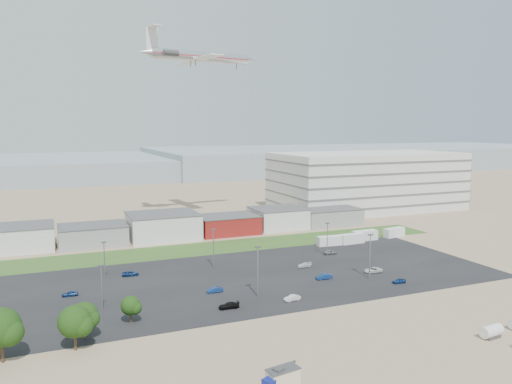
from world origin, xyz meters
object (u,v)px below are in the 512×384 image
telehandler (275,379)px  parked_car_9 (130,273)px  parked_car_8 (330,252)px  parked_car_12 (304,265)px  portable_shed (283,377)px  airliner (201,56)px  parked_car_1 (324,277)px  storage_tank_nw (491,331)px  parked_car_4 (215,290)px  parked_car_3 (229,305)px  parked_car_2 (399,281)px  box_trailer_a (329,241)px  parked_car_0 (373,270)px  parked_car_5 (70,294)px  parked_car_13 (292,298)px  parked_car_10 (79,328)px

telehandler → parked_car_9: telehandler is taller
parked_car_8 → parked_car_12: 15.54m
telehandler → parked_car_9: bearing=75.6°
portable_shed → airliner: bearing=69.3°
parked_car_1 → parked_car_8: 23.84m
airliner → portable_shed: bearing=-109.5°
storage_tank_nw → parked_car_4: 54.98m
parked_car_1 → parked_car_9: bearing=-112.4°
portable_shed → parked_car_3: (2.93, 31.08, -0.58)m
telehandler → storage_tank_nw: bearing=-22.8°
telehandler → parked_car_2: telehandler is taller
portable_shed → box_trailer_a: 85.73m
portable_shed → telehandler: bearing=-172.6°
parked_car_0 → parked_car_4: 41.11m
parked_car_4 → parked_car_5: (-29.53, 9.62, -0.02)m
portable_shed → parked_car_12: 60.27m
parked_car_8 → parked_car_12: (-12.91, -8.64, -0.09)m
parked_car_2 → parked_car_13: (-28.28, -1.01, 0.04)m
airliner → parked_car_8: size_ratio=12.60×
parked_car_0 → parked_car_10: (-69.95, -10.35, -0.01)m
parked_car_0 → parked_car_10: bearing=-75.2°
parked_car_2 → parked_car_8: bearing=-173.8°
parked_car_5 → airliner: bearing=148.3°
parked_car_4 → parked_car_9: size_ratio=0.89×
parked_car_5 → parked_car_8: 70.66m
box_trailer_a → parked_car_2: box_trailer_a is taller
parked_car_2 → telehandler: bearing=-51.5°
parked_car_4 → parked_car_12: size_ratio=0.93×
parked_car_5 → parked_car_9: 17.53m
telehandler → storage_tank_nw: size_ratio=1.58×
airliner → parked_car_1: size_ratio=11.94×
parked_car_4 → parked_car_10: (-28.85, -11.14, 0.05)m
parked_car_5 → parked_car_10: bearing=5.0°
box_trailer_a → parked_car_10: (-74.91, -39.67, -0.81)m
portable_shed → parked_car_3: bearing=75.5°
portable_shed → storage_tank_nw: storage_tank_nw is taller
portable_shed → parked_car_0: 60.31m
portable_shed → parked_car_4: 41.64m
parked_car_5 → parked_car_13: bearing=67.2°
parked_car_10 → parked_car_9: bearing=-31.5°
parked_car_3 → parked_car_5: 35.30m
portable_shed → parked_car_12: (31.02, 51.67, -0.64)m
portable_shed → parked_car_8: (43.93, 60.31, -0.55)m
parked_car_4 → parked_car_13: bearing=49.8°
telehandler → parked_car_13: 35.62m
box_trailer_a → parked_car_0: bearing=-94.9°
telehandler → parked_car_13: (18.09, 30.67, -0.74)m
parked_car_2 → parked_car_0: bearing=-172.9°
telehandler → parked_car_0: telehandler is taller
parked_car_10 → parked_car_13: 42.15m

